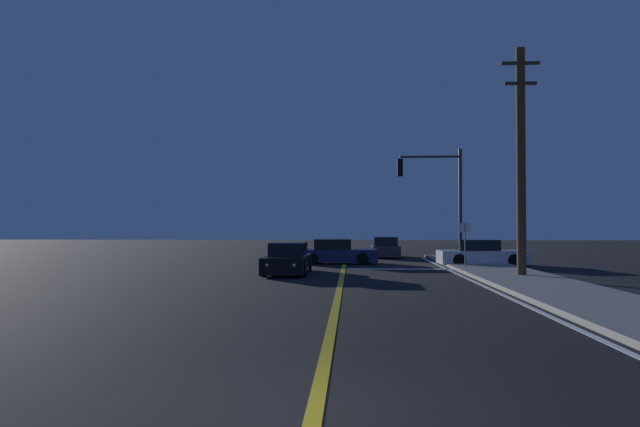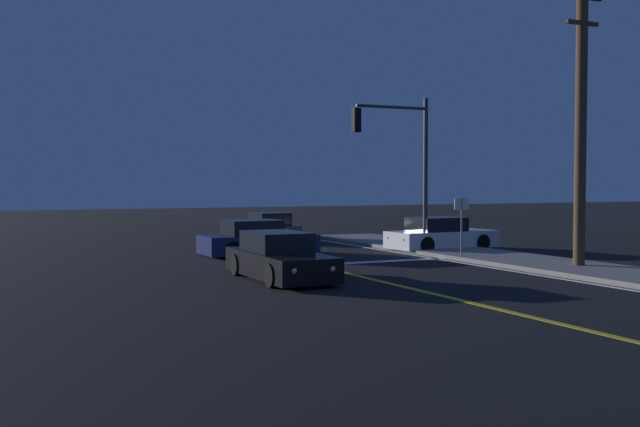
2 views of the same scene
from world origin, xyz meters
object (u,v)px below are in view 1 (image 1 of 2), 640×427
Objects in this scene: car_far_approaching_charcoal at (385,248)px; traffic_signal_near_right at (438,189)px; car_mid_block_black at (288,260)px; car_distant_tail_navy at (336,253)px; car_lead_oncoming_white at (481,254)px; utility_pole_right at (521,160)px; street_sign_corner at (465,238)px.

car_far_approaching_charcoal is 0.70× the size of traffic_signal_near_right.
car_mid_block_black is 0.78× the size of traffic_signal_near_right.
traffic_signal_near_right is (2.28, -8.23, 3.39)m from car_far_approaching_charcoal.
car_far_approaching_charcoal is at bearing 154.29° from car_distant_tail_navy.
traffic_signal_near_right is (-2.28, -0.65, 3.39)m from car_lead_oncoming_white.
car_lead_oncoming_white is 8.73m from utility_pole_right.
car_distant_tail_navy is 7.63m from street_sign_corner.
street_sign_corner is at bearing -25.56° from car_lead_oncoming_white.
car_lead_oncoming_white is 0.97× the size of car_mid_block_black.
car_distant_tail_navy is 6.50m from traffic_signal_near_right.
car_lead_oncoming_white is at bearing -147.63° from car_mid_block_black.
car_far_approaching_charcoal is 16.46m from utility_pole_right.
car_mid_block_black is 2.11× the size of street_sign_corner.
car_distant_tail_navy is 1.96× the size of street_sign_corner.
car_lead_oncoming_white and car_mid_block_black have the same top height.
car_mid_block_black is 9.54m from traffic_signal_near_right.
car_far_approaching_charcoal is 9.19m from traffic_signal_near_right.
traffic_signal_near_right is 7.44m from utility_pole_right.
utility_pole_right is 4.08× the size of street_sign_corner.
traffic_signal_near_right is 2.71× the size of street_sign_corner.
car_distant_tail_navy is (-7.58, 1.02, -0.00)m from car_lead_oncoming_white.
street_sign_corner reaches higher than car_lead_oncoming_white.
car_far_approaching_charcoal is (-4.56, 7.58, -0.00)m from car_lead_oncoming_white.
traffic_signal_near_right is 0.66× the size of utility_pole_right.
car_distant_tail_navy and car_mid_block_black have the same top height.
car_lead_oncoming_white is 11.17m from car_mid_block_black.
utility_pole_right reaches higher than car_lead_oncoming_white.
car_mid_block_black is 10.44m from utility_pole_right.
utility_pole_right reaches higher than car_distant_tail_navy.
car_distant_tail_navy is 7.18m from car_mid_block_black.
car_lead_oncoming_white is 0.76× the size of traffic_signal_near_right.
utility_pole_right is (-0.06, -7.71, 4.08)m from car_lead_oncoming_white.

